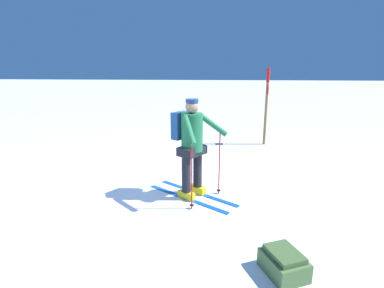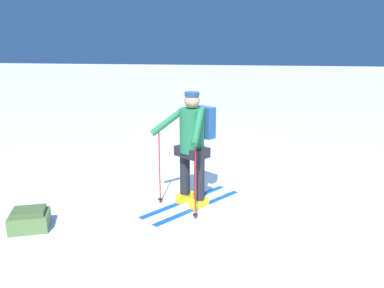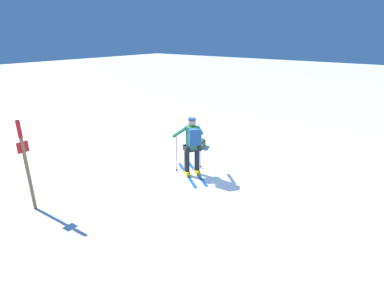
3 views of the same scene
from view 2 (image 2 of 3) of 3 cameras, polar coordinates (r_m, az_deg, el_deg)
ground_plane at (r=6.16m, az=2.42°, el=-6.93°), size 80.00×80.00×0.00m
skier at (r=5.31m, az=0.14°, el=0.39°), size 1.29×1.60×1.66m
dropped_backpack at (r=5.28m, az=-23.52°, el=-10.54°), size 0.58×0.52×0.27m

